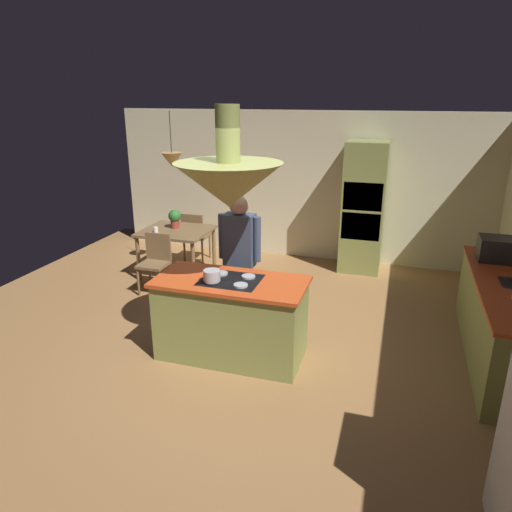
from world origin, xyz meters
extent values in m
plane|color=#9E7042|center=(0.00, 0.00, 0.00)|extent=(8.16, 8.16, 0.00)
cube|color=beige|center=(0.00, 3.45, 1.27)|extent=(6.80, 0.10, 2.55)
cube|color=#8C934C|center=(0.00, -0.20, 0.44)|extent=(1.58, 0.73, 0.88)
cube|color=#D14C1E|center=(0.00, -0.20, 0.90)|extent=(1.64, 0.79, 0.04)
cube|color=black|center=(0.00, -0.20, 0.91)|extent=(0.64, 0.52, 0.01)
cylinder|color=#B2B2B7|center=(-0.16, -0.33, 0.93)|extent=(0.15, 0.15, 0.02)
cylinder|color=#B2B2B7|center=(0.16, -0.33, 0.93)|extent=(0.15, 0.15, 0.02)
cylinder|color=#B2B2B7|center=(-0.16, -0.07, 0.93)|extent=(0.15, 0.15, 0.02)
cylinder|color=#B2B2B7|center=(0.16, -0.07, 0.93)|extent=(0.15, 0.15, 0.02)
cube|color=#8C934C|center=(2.84, 0.60, 0.44)|extent=(0.62, 2.47, 0.88)
cube|color=#D14C1E|center=(2.84, 0.60, 0.90)|extent=(0.66, 2.51, 0.04)
cube|color=#8C934C|center=(1.10, 3.05, 1.06)|extent=(0.66, 0.62, 2.11)
cube|color=black|center=(1.10, 2.76, 1.30)|extent=(0.60, 0.04, 0.44)
cube|color=black|center=(1.10, 2.76, 0.82)|extent=(0.60, 0.04, 0.44)
cube|color=brown|center=(-1.70, 1.90, 0.74)|extent=(1.06, 0.95, 0.04)
cylinder|color=brown|center=(-2.17, 1.49, 0.36)|extent=(0.06, 0.06, 0.72)
cylinder|color=brown|center=(-1.23, 1.49, 0.36)|extent=(0.06, 0.06, 0.72)
cylinder|color=brown|center=(-2.17, 2.31, 0.36)|extent=(0.06, 0.06, 0.72)
cylinder|color=brown|center=(-1.23, 2.31, 0.36)|extent=(0.06, 0.06, 0.72)
cylinder|color=tan|center=(-0.22, 0.46, 0.42)|extent=(0.14, 0.14, 0.83)
cylinder|color=tan|center=(-0.04, 0.46, 0.42)|extent=(0.14, 0.14, 0.83)
cube|color=#3F4C66|center=(-0.13, 0.46, 1.15)|extent=(0.36, 0.22, 0.64)
cylinder|color=#3F4C66|center=(-0.35, 0.46, 1.19)|extent=(0.09, 0.09, 0.55)
cylinder|color=#3F4C66|center=(0.09, 0.46, 1.19)|extent=(0.09, 0.09, 0.55)
sphere|color=tan|center=(-0.13, 0.46, 1.58)|extent=(0.23, 0.23, 0.23)
cone|color=#8C934C|center=(0.00, -0.20, 1.94)|extent=(1.10, 1.10, 0.45)
cylinder|color=#8C934C|center=(0.00, -0.20, 2.44)|extent=(0.24, 0.24, 0.55)
cone|color=#E0B266|center=(-1.70, 1.90, 1.86)|extent=(0.32, 0.32, 0.22)
cylinder|color=black|center=(-1.70, 1.90, 2.27)|extent=(0.01, 0.01, 0.60)
cube|color=brown|center=(-1.70, 1.13, 0.44)|extent=(0.40, 0.40, 0.04)
cube|color=brown|center=(-1.70, 1.31, 0.66)|extent=(0.40, 0.04, 0.42)
cylinder|color=brown|center=(-1.87, 0.96, 0.21)|extent=(0.04, 0.04, 0.43)
cylinder|color=brown|center=(-1.53, 0.96, 0.21)|extent=(0.04, 0.04, 0.43)
cylinder|color=brown|center=(-1.87, 1.30, 0.21)|extent=(0.04, 0.04, 0.43)
cylinder|color=brown|center=(-1.53, 1.30, 0.21)|extent=(0.04, 0.04, 0.43)
cube|color=brown|center=(-1.70, 2.67, 0.44)|extent=(0.40, 0.40, 0.04)
cube|color=brown|center=(-1.70, 2.49, 0.66)|extent=(0.40, 0.04, 0.42)
cylinder|color=brown|center=(-1.53, 2.84, 0.21)|extent=(0.04, 0.04, 0.43)
cylinder|color=brown|center=(-1.87, 2.84, 0.21)|extent=(0.04, 0.04, 0.43)
cylinder|color=brown|center=(-1.53, 2.50, 0.21)|extent=(0.04, 0.04, 0.43)
cylinder|color=brown|center=(-1.87, 2.50, 0.21)|extent=(0.04, 0.04, 0.43)
cylinder|color=#99382D|center=(-1.76, 2.00, 0.82)|extent=(0.14, 0.14, 0.12)
sphere|color=#2D722D|center=(-1.76, 2.00, 0.96)|extent=(0.20, 0.20, 0.20)
cylinder|color=white|center=(-1.93, 1.66, 0.81)|extent=(0.07, 0.07, 0.09)
cube|color=#232326|center=(2.84, 1.34, 1.06)|extent=(0.46, 0.36, 0.28)
cylinder|color=#B2B2B7|center=(-0.16, -0.33, 1.00)|extent=(0.18, 0.18, 0.12)
camera|label=1|loc=(1.65, -4.59, 2.81)|focal=32.99mm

